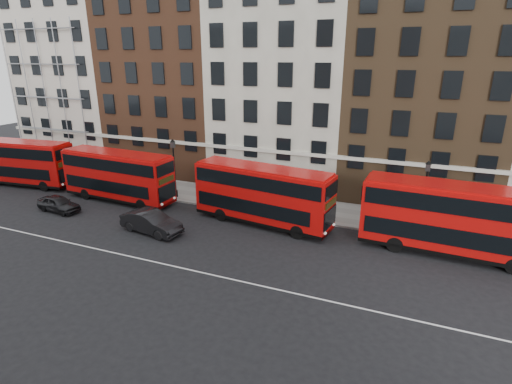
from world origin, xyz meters
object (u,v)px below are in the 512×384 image
at_px(bus_c, 262,194).
at_px(car_rear, 59,204).
at_px(bus_a, 21,162).
at_px(bus_b, 118,175).
at_px(bus_d, 452,218).
at_px(car_front, 151,222).

xyz_separation_m(bus_c, car_rear, (-16.65, -4.10, -1.77)).
distance_m(bus_a, bus_b, 12.01).
distance_m(bus_d, car_rear, 30.10).
bearing_deg(bus_d, car_rear, -169.56).
relative_size(bus_b, bus_d, 0.94).
bearing_deg(bus_a, bus_d, -6.61).
bearing_deg(bus_d, car_front, -164.40).
relative_size(bus_d, car_front, 2.34).
relative_size(bus_a, car_front, 2.24).
relative_size(car_rear, car_front, 0.81).
bearing_deg(bus_d, bus_c, -177.41).
xyz_separation_m(bus_d, car_front, (-20.03, -4.62, -1.74)).
height_order(bus_a, car_rear, bus_a).
height_order(bus_a, bus_d, bus_d).
bearing_deg(bus_a, car_rear, -30.80).
bearing_deg(car_rear, bus_b, -30.99).
bearing_deg(car_rear, car_front, -88.83).
height_order(bus_b, car_front, bus_b).
distance_m(bus_b, car_rear, 5.30).
bearing_deg(bus_b, car_rear, -122.43).
xyz_separation_m(bus_b, bus_d, (26.86, -0.00, 0.15)).
xyz_separation_m(bus_a, car_front, (18.84, -4.62, -1.60)).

